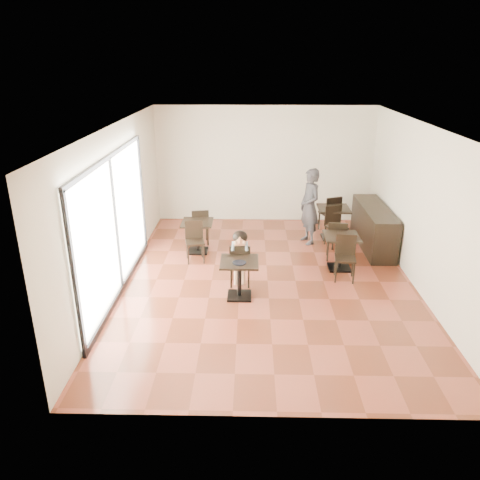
{
  "coord_description": "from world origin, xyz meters",
  "views": [
    {
      "loc": [
        -0.38,
        -8.85,
        4.38
      ],
      "look_at": [
        -0.58,
        -0.22,
        1.0
      ],
      "focal_mm": 35.0,
      "sensor_mm": 36.0,
      "label": 1
    }
  ],
  "objects_px": {
    "child_table": "(239,279)",
    "cafe_table_left": "(198,237)",
    "adult_patron": "(310,207)",
    "child_chair": "(240,264)",
    "chair_back_a": "(329,213)",
    "child": "(240,258)",
    "cafe_table_back": "(333,223)",
    "chair_mid_b": "(345,259)",
    "cafe_table_mid": "(340,252)",
    "chair_left_a": "(200,226)",
    "chair_left_b": "(195,242)",
    "chair_back_b": "(336,227)",
    "chair_mid_a": "(336,240)"
  },
  "relations": [
    {
      "from": "chair_left_b",
      "to": "chair_back_b",
      "type": "height_order",
      "value": "chair_back_b"
    },
    {
      "from": "child",
      "to": "chair_mid_b",
      "type": "distance_m",
      "value": 2.2
    },
    {
      "from": "child_chair",
      "to": "child_table",
      "type": "bearing_deg",
      "value": 90.0
    },
    {
      "from": "chair_back_b",
      "to": "chair_left_b",
      "type": "bearing_deg",
      "value": 175.7
    },
    {
      "from": "cafe_table_mid",
      "to": "chair_left_a",
      "type": "relative_size",
      "value": 0.85
    },
    {
      "from": "cafe_table_left",
      "to": "chair_mid_b",
      "type": "bearing_deg",
      "value": -24.05
    },
    {
      "from": "child_chair",
      "to": "cafe_table_back",
      "type": "relative_size",
      "value": 1.12
    },
    {
      "from": "child_table",
      "to": "child",
      "type": "distance_m",
      "value": 0.58
    },
    {
      "from": "child_chair",
      "to": "chair_mid_a",
      "type": "bearing_deg",
      "value": -147.83
    },
    {
      "from": "child",
      "to": "cafe_table_back",
      "type": "bearing_deg",
      "value": 49.35
    },
    {
      "from": "chair_mid_b",
      "to": "chair_left_b",
      "type": "height_order",
      "value": "chair_mid_b"
    },
    {
      "from": "child_table",
      "to": "adult_patron",
      "type": "relative_size",
      "value": 0.41
    },
    {
      "from": "cafe_table_back",
      "to": "chair_mid_b",
      "type": "distance_m",
      "value": 2.43
    },
    {
      "from": "adult_patron",
      "to": "chair_mid_b",
      "type": "xyz_separation_m",
      "value": [
        0.52,
        -2.12,
        -0.47
      ]
    },
    {
      "from": "chair_mid_a",
      "to": "chair_mid_b",
      "type": "bearing_deg",
      "value": 97.6
    },
    {
      "from": "child",
      "to": "child_table",
      "type": "bearing_deg",
      "value": -90.0
    },
    {
      "from": "child_table",
      "to": "adult_patron",
      "type": "height_order",
      "value": "adult_patron"
    },
    {
      "from": "cafe_table_mid",
      "to": "cafe_table_left",
      "type": "distance_m",
      "value": 3.36
    },
    {
      "from": "child_chair",
      "to": "chair_back_a",
      "type": "bearing_deg",
      "value": -125.49
    },
    {
      "from": "child_chair",
      "to": "adult_patron",
      "type": "height_order",
      "value": "adult_patron"
    },
    {
      "from": "adult_patron",
      "to": "chair_back_b",
      "type": "distance_m",
      "value": 0.83
    },
    {
      "from": "child",
      "to": "chair_back_a",
      "type": "height_order",
      "value": "child"
    },
    {
      "from": "chair_mid_b",
      "to": "adult_patron",
      "type": "bearing_deg",
      "value": 111.33
    },
    {
      "from": "child_chair",
      "to": "cafe_table_mid",
      "type": "height_order",
      "value": "child_chair"
    },
    {
      "from": "cafe_table_left",
      "to": "chair_mid_b",
      "type": "relative_size",
      "value": 0.81
    },
    {
      "from": "cafe_table_back",
      "to": "chair_back_a",
      "type": "distance_m",
      "value": 0.56
    },
    {
      "from": "adult_patron",
      "to": "chair_back_a",
      "type": "xyz_separation_m",
      "value": [
        0.65,
        0.85,
        -0.45
      ]
    },
    {
      "from": "child_table",
      "to": "cafe_table_left",
      "type": "relative_size",
      "value": 1.01
    },
    {
      "from": "chair_mid_b",
      "to": "chair_left_a",
      "type": "height_order",
      "value": "chair_mid_b"
    },
    {
      "from": "child",
      "to": "chair_mid_a",
      "type": "xyz_separation_m",
      "value": [
        2.18,
        1.37,
        -0.11
      ]
    },
    {
      "from": "chair_left_a",
      "to": "chair_left_b",
      "type": "xyz_separation_m",
      "value": [
        0.0,
        -1.1,
        0.0
      ]
    },
    {
      "from": "chair_back_a",
      "to": "chair_left_b",
      "type": "bearing_deg",
      "value": 11.18
    },
    {
      "from": "chair_left_b",
      "to": "cafe_table_left",
      "type": "bearing_deg",
      "value": 78.55
    },
    {
      "from": "chair_left_b",
      "to": "chair_back_b",
      "type": "bearing_deg",
      "value": 4.76
    },
    {
      "from": "child",
      "to": "chair_mid_b",
      "type": "height_order",
      "value": "child"
    },
    {
      "from": "cafe_table_mid",
      "to": "chair_mid_b",
      "type": "relative_size",
      "value": 0.83
    },
    {
      "from": "adult_patron",
      "to": "chair_left_b",
      "type": "relative_size",
      "value": 2.06
    },
    {
      "from": "child_chair",
      "to": "chair_left_a",
      "type": "distance_m",
      "value": 2.5
    },
    {
      "from": "cafe_table_left",
      "to": "chair_back_a",
      "type": "height_order",
      "value": "chair_back_a"
    },
    {
      "from": "cafe_table_mid",
      "to": "chair_back_b",
      "type": "distance_m",
      "value": 1.33
    },
    {
      "from": "adult_patron",
      "to": "chair_mid_b",
      "type": "height_order",
      "value": "adult_patron"
    },
    {
      "from": "cafe_table_left",
      "to": "chair_left_b",
      "type": "height_order",
      "value": "chair_left_b"
    },
    {
      "from": "chair_mid_b",
      "to": "child_table",
      "type": "bearing_deg",
      "value": -151.73
    },
    {
      "from": "child_chair",
      "to": "chair_back_b",
      "type": "relative_size",
      "value": 0.93
    },
    {
      "from": "chair_mid_a",
      "to": "chair_mid_b",
      "type": "height_order",
      "value": "same"
    },
    {
      "from": "chair_left_b",
      "to": "chair_back_a",
      "type": "height_order",
      "value": "chair_back_a"
    },
    {
      "from": "child",
      "to": "cafe_table_mid",
      "type": "xyz_separation_m",
      "value": [
        2.18,
        0.82,
        -0.19
      ]
    },
    {
      "from": "cafe_table_back",
      "to": "chair_back_a",
      "type": "height_order",
      "value": "chair_back_a"
    },
    {
      "from": "cafe_table_mid",
      "to": "chair_back_b",
      "type": "xyz_separation_m",
      "value": [
        0.13,
        1.32,
        0.1
      ]
    },
    {
      "from": "cafe_table_mid",
      "to": "chair_left_b",
      "type": "height_order",
      "value": "chair_left_b"
    }
  ]
}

